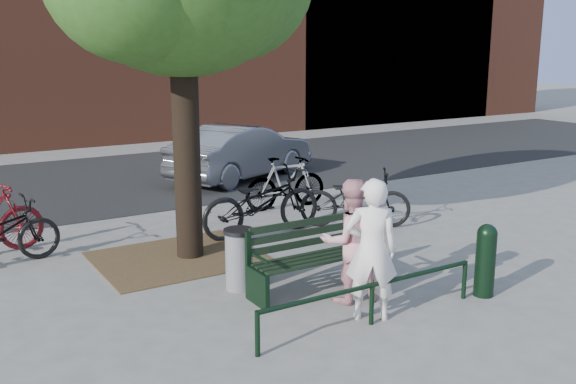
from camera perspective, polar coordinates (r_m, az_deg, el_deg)
ground at (r=8.53m, az=2.27°, el=-8.81°), size 90.00×90.00×0.00m
dirt_pit at (r=9.93m, az=-9.74°, el=-5.77°), size 2.40×2.00×0.02m
road at (r=16.02m, az=-14.90°, el=1.08°), size 40.00×7.00×0.01m
park_bench at (r=8.42m, az=2.00°, el=-5.62°), size 1.74×0.54×0.97m
guard_railing at (r=7.48m, az=7.48°, el=-8.75°), size 3.06×0.06×0.51m
person_left at (r=7.50m, az=7.42°, el=-5.11°), size 0.74×0.68×1.69m
person_right at (r=8.02m, az=5.51°, el=-4.34°), size 0.88×0.75×1.57m
bollard at (r=8.59m, az=17.16°, el=-5.60°), size 0.26×0.26×0.95m
litter_bin at (r=8.50m, az=-4.37°, el=-5.93°), size 0.40×0.40×0.82m
bicycle_c at (r=10.85m, az=-2.34°, el=-0.88°), size 2.21×0.81×1.15m
bicycle_d at (r=12.63m, az=-0.20°, el=0.83°), size 1.77×0.61×1.04m
bicycle_e at (r=11.40m, az=6.00°, el=-0.59°), size 2.00×1.66×1.03m
parked_car at (r=15.56m, az=-4.15°, el=3.60°), size 4.26×2.89×1.33m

